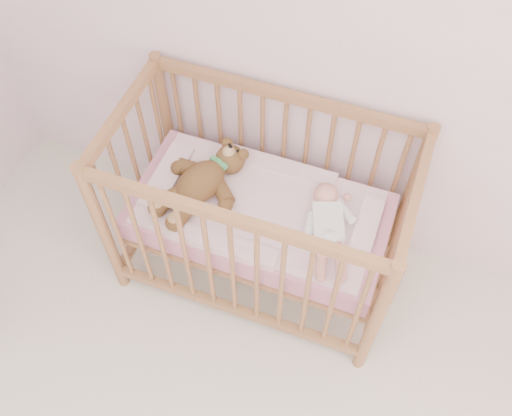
% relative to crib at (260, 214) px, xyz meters
% --- Properties ---
extents(wall_back, '(4.00, 0.02, 2.70)m').
position_rel_crib_xyz_m(wall_back, '(0.36, 0.40, 0.85)').
color(wall_back, white).
rests_on(wall_back, floor).
extents(crib, '(1.36, 0.76, 1.00)m').
position_rel_crib_xyz_m(crib, '(0.00, 0.00, 0.00)').
color(crib, '#AD7949').
rests_on(crib, floor).
extents(mattress, '(1.22, 0.62, 0.13)m').
position_rel_crib_xyz_m(mattress, '(0.00, 0.00, -0.01)').
color(mattress, pink).
rests_on(mattress, crib).
extents(blanket, '(1.10, 0.58, 0.06)m').
position_rel_crib_xyz_m(blanket, '(0.00, 0.00, 0.06)').
color(blanket, '#FBADB9').
rests_on(blanket, mattress).
extents(baby, '(0.41, 0.58, 0.13)m').
position_rel_crib_xyz_m(baby, '(0.33, -0.02, 0.14)').
color(baby, white).
rests_on(baby, blanket).
extents(teddy_bear, '(0.59, 0.69, 0.16)m').
position_rel_crib_xyz_m(teddy_bear, '(-0.29, -0.02, 0.15)').
color(teddy_bear, brown).
rests_on(teddy_bear, blanket).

